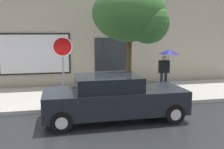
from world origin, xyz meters
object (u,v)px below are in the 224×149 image
street_tree (133,16)px  stop_sign (63,57)px  parked_car (113,98)px  pedestrian_with_umbrella (167,58)px

street_tree → stop_sign: bearing=-172.3°
parked_car → stop_sign: 2.66m
parked_car → pedestrian_with_umbrella: pedestrian_with_umbrella is taller
pedestrian_with_umbrella → stop_sign: 5.06m
parked_car → pedestrian_with_umbrella: 4.64m
pedestrian_with_umbrella → stop_sign: stop_sign is taller
street_tree → stop_sign: size_ratio=1.80×
pedestrian_with_umbrella → parked_car: bearing=-136.5°
pedestrian_with_umbrella → street_tree: bearing=-153.8°
parked_car → stop_sign: bearing=131.7°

